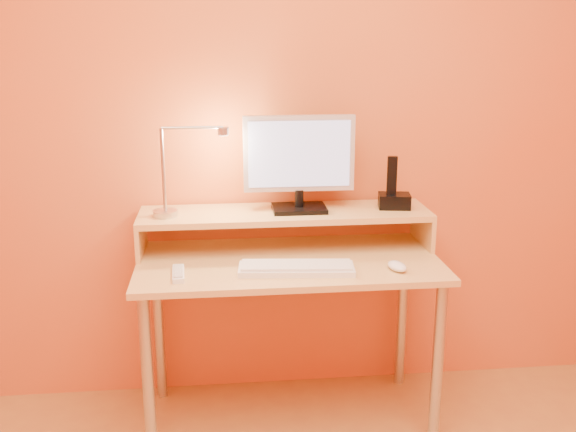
{
  "coord_description": "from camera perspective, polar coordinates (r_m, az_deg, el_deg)",
  "views": [
    {
      "loc": [
        -0.27,
        -1.29,
        1.59
      ],
      "look_at": [
        -0.01,
        1.13,
        0.91
      ],
      "focal_mm": 41.19,
      "sensor_mm": 36.0,
      "label": 1
    }
  ],
  "objects": [
    {
      "name": "desk_shelf",
      "position": [
        2.73,
        -0.27,
        0.19
      ],
      "size": [
        1.2,
        0.3,
        0.02
      ],
      "primitive_type": "cube",
      "color": "tan",
      "rests_on": "desk_lower"
    },
    {
      "name": "lamp_head",
      "position": [
        2.62,
        -5.61,
        7.32
      ],
      "size": [
        0.04,
        0.04,
        0.03
      ],
      "primitive_type": "cylinder",
      "color": "#B6B6B7",
      "rests_on": "lamp_arm"
    },
    {
      "name": "lamp_arm",
      "position": [
        2.62,
        -8.26,
        7.56
      ],
      "size": [
        0.24,
        0.01,
        0.01
      ],
      "primitive_type": "cylinder",
      "rotation": [
        0.0,
        1.57,
        0.0
      ],
      "color": "#B6B6B7",
      "rests_on": "lamp_post"
    },
    {
      "name": "keyboard",
      "position": [
        2.5,
        0.73,
        -4.61
      ],
      "size": [
        0.45,
        0.18,
        0.02
      ],
      "primitive_type": "cube",
      "rotation": [
        0.0,
        0.0,
        -0.1
      ],
      "color": "silver",
      "rests_on": "desk_lower"
    },
    {
      "name": "shelf_riser_right",
      "position": [
        2.87,
        11.54,
        -1.01
      ],
      "size": [
        0.02,
        0.3,
        0.14
      ],
      "primitive_type": "cube",
      "color": "tan",
      "rests_on": "desk_lower"
    },
    {
      "name": "desk_leg_bl",
      "position": [
        3.01,
        -11.08,
        -9.21
      ],
      "size": [
        0.04,
        0.04,
        0.69
      ],
      "primitive_type": "cylinder",
      "color": "#B6B6B7",
      "rests_on": "floor"
    },
    {
      "name": "remote_control",
      "position": [
        2.49,
        -9.44,
        -4.95
      ],
      "size": [
        0.05,
        0.16,
        0.02
      ],
      "primitive_type": "cube",
      "rotation": [
        0.0,
        0.0,
        0.05
      ],
      "color": "silver",
      "rests_on": "desk_lower"
    },
    {
      "name": "monitor_screen",
      "position": [
        2.68,
        1.01,
        5.36
      ],
      "size": [
        0.41,
        0.01,
        0.27
      ],
      "primitive_type": "cube",
      "rotation": [
        0.0,
        0.0,
        -0.01
      ],
      "color": "#A4B6F3",
      "rests_on": "monitor_panel"
    },
    {
      "name": "monitor_foot",
      "position": [
        2.73,
        0.96,
        0.66
      ],
      "size": [
        0.22,
        0.16,
        0.02
      ],
      "primitive_type": "cube",
      "color": "black",
      "rests_on": "desk_shelf"
    },
    {
      "name": "desk_lower",
      "position": [
        2.64,
        0.07,
        -4.02
      ],
      "size": [
        1.2,
        0.6,
        0.02
      ],
      "primitive_type": "cube",
      "color": "tan",
      "rests_on": "floor"
    },
    {
      "name": "monitor_back",
      "position": [
        2.72,
        0.9,
        5.51
      ],
      "size": [
        0.41,
        0.02,
        0.26
      ],
      "primitive_type": "cube",
      "rotation": [
        0.0,
        0.0,
        -0.01
      ],
      "color": "black",
      "rests_on": "monitor_panel"
    },
    {
      "name": "mouse",
      "position": [
        2.54,
        9.4,
        -4.29
      ],
      "size": [
        0.08,
        0.11,
        0.03
      ],
      "primitive_type": "ellipsoid",
      "rotation": [
        0.0,
        0.0,
        0.26
      ],
      "color": "white",
      "rests_on": "desk_lower"
    },
    {
      "name": "monitor_panel",
      "position": [
        2.69,
        0.96,
        5.42
      ],
      "size": [
        0.45,
        0.04,
        0.31
      ],
      "primitive_type": "cube",
      "rotation": [
        0.0,
        0.0,
        -0.01
      ],
      "color": "#B8B7BF",
      "rests_on": "monitor_neck"
    },
    {
      "name": "phone_handset",
      "position": [
        2.78,
        8.96,
        3.49
      ],
      "size": [
        0.04,
        0.03,
        0.16
      ],
      "primitive_type": "cube",
      "rotation": [
        0.0,
        0.0,
        -0.17
      ],
      "color": "black",
      "rests_on": "phone_dock"
    },
    {
      "name": "monitor_neck",
      "position": [
        2.72,
        0.97,
        1.55
      ],
      "size": [
        0.04,
        0.04,
        0.07
      ],
      "primitive_type": "cylinder",
      "color": "black",
      "rests_on": "monitor_foot"
    },
    {
      "name": "desk_leg_fr",
      "position": [
        2.68,
        12.77,
        -12.58
      ],
      "size": [
        0.04,
        0.04,
        0.69
      ],
      "primitive_type": "cylinder",
      "color": "#B6B6B7",
      "rests_on": "floor"
    },
    {
      "name": "wall_back",
      "position": [
        2.83,
        -0.64,
        8.61
      ],
      "size": [
        3.0,
        0.04,
        2.5
      ],
      "primitive_type": "cube",
      "color": "#CA6C3B",
      "rests_on": "floor"
    },
    {
      "name": "lamp_bulb",
      "position": [
        2.62,
        -5.6,
        6.97
      ],
      "size": [
        0.03,
        0.03,
        0.0
      ],
      "primitive_type": "cylinder",
      "color": "#FFEAC6",
      "rests_on": "lamp_head"
    },
    {
      "name": "shelf_riser_left",
      "position": [
        2.76,
        -12.57,
        -1.77
      ],
      "size": [
        0.02,
        0.3,
        0.14
      ],
      "primitive_type": "cube",
      "color": "tan",
      "rests_on": "desk_lower"
    },
    {
      "name": "desk_leg_fl",
      "position": [
        2.56,
        -11.98,
        -13.88
      ],
      "size": [
        0.04,
        0.04,
        0.69
      ],
      "primitive_type": "cylinder",
      "color": "#B6B6B7",
      "rests_on": "floor"
    },
    {
      "name": "desk_leg_br",
      "position": [
        3.1,
        9.81,
        -8.32
      ],
      "size": [
        0.04,
        0.04,
        0.69
      ],
      "primitive_type": "cylinder",
      "color": "#B6B6B7",
      "rests_on": "floor"
    },
    {
      "name": "lamp_base",
      "position": [
        2.69,
        -10.53,
        0.23
      ],
      "size": [
        0.1,
        0.1,
        0.02
      ],
      "primitive_type": "cylinder",
      "color": "#B6B6B7",
      "rests_on": "desk_shelf"
    },
    {
      "name": "phone_dock",
      "position": [
        2.81,
        9.16,
        1.29
      ],
      "size": [
        0.14,
        0.12,
        0.06
      ],
      "primitive_type": "cube",
      "rotation": [
        0.0,
        0.0,
        -0.17
      ],
      "color": "black",
      "rests_on": "desk_shelf"
    },
    {
      "name": "lamp_post",
      "position": [
        2.65,
        -10.72,
        3.93
      ],
      "size": [
        0.01,
        0.01,
        0.33
      ],
      "primitive_type": "cylinder",
      "color": "#B6B6B7",
      "rests_on": "lamp_base"
    },
    {
      "name": "phone_led",
      "position": [
        2.77,
        10.33,
        1.06
      ],
      "size": [
        0.01,
        0.0,
        0.04
      ],
      "primitive_type": "cube",
      "color": "#2689FE",
      "rests_on": "phone_dock"
    }
  ]
}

